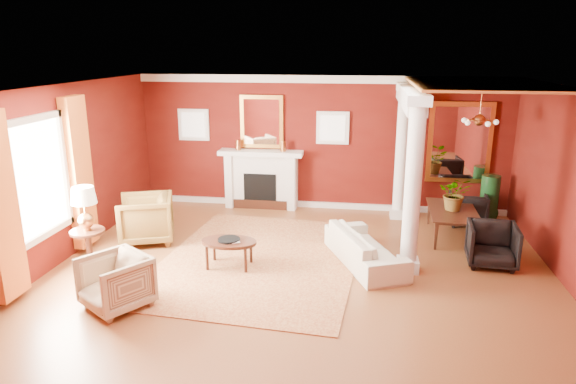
% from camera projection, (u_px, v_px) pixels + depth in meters
% --- Properties ---
extents(ground, '(8.00, 8.00, 0.00)m').
position_uv_depth(ground, '(300.00, 272.00, 8.23)').
color(ground, brown).
rests_on(ground, ground).
extents(room_shell, '(8.04, 7.04, 2.92)m').
position_uv_depth(room_shell, '(301.00, 148.00, 7.68)').
color(room_shell, '#59130C').
rests_on(room_shell, ground).
extents(fireplace, '(1.85, 0.42, 1.29)m').
position_uv_depth(fireplace, '(261.00, 179.00, 11.39)').
color(fireplace, white).
rests_on(fireplace, ground).
extents(overmantel_mirror, '(0.95, 0.07, 1.15)m').
position_uv_depth(overmantel_mirror, '(262.00, 122.00, 11.18)').
color(overmantel_mirror, gold).
rests_on(overmantel_mirror, fireplace).
extents(flank_window_left, '(0.70, 0.07, 0.70)m').
position_uv_depth(flank_window_left, '(194.00, 125.00, 11.44)').
color(flank_window_left, white).
rests_on(flank_window_left, room_shell).
extents(flank_window_right, '(0.70, 0.07, 0.70)m').
position_uv_depth(flank_window_right, '(333.00, 128.00, 11.00)').
color(flank_window_right, white).
rests_on(flank_window_right, room_shell).
extents(left_window, '(0.21, 2.55, 2.60)m').
position_uv_depth(left_window, '(43.00, 186.00, 7.83)').
color(left_window, white).
rests_on(left_window, room_shell).
extents(column_front, '(0.36, 0.36, 2.80)m').
position_uv_depth(column_front, '(413.00, 185.00, 7.88)').
color(column_front, white).
rests_on(column_front, ground).
extents(column_back, '(0.36, 0.36, 2.80)m').
position_uv_depth(column_back, '(402.00, 151.00, 10.45)').
color(column_back, white).
rests_on(column_back, ground).
extents(header_beam, '(0.30, 3.20, 0.32)m').
position_uv_depth(header_beam, '(410.00, 97.00, 9.08)').
color(header_beam, white).
rests_on(header_beam, column_front).
extents(amber_ceiling, '(2.30, 3.40, 0.04)m').
position_uv_depth(amber_ceiling, '(481.00, 84.00, 8.70)').
color(amber_ceiling, '#EA9344').
rests_on(amber_ceiling, room_shell).
extents(dining_mirror, '(1.30, 0.07, 1.70)m').
position_uv_depth(dining_mirror, '(460.00, 143.00, 10.68)').
color(dining_mirror, gold).
rests_on(dining_mirror, room_shell).
extents(chandelier, '(0.60, 0.62, 0.75)m').
position_uv_depth(chandelier, '(479.00, 120.00, 8.92)').
color(chandelier, '#B77439').
rests_on(chandelier, room_shell).
extents(crown_trim, '(8.00, 0.08, 0.16)m').
position_uv_depth(crown_trim, '(322.00, 79.00, 10.75)').
color(crown_trim, white).
rests_on(crown_trim, room_shell).
extents(base_trim, '(8.00, 0.08, 0.12)m').
position_uv_depth(base_trim, '(320.00, 205.00, 11.51)').
color(base_trim, white).
rests_on(base_trim, ground).
extents(rug, '(3.51, 4.49, 0.02)m').
position_uv_depth(rug, '(261.00, 259.00, 8.68)').
color(rug, maroon).
rests_on(rug, ground).
extents(sofa, '(1.29, 1.99, 0.75)m').
position_uv_depth(sofa, '(365.00, 242.00, 8.45)').
color(sofa, beige).
rests_on(sofa, ground).
extents(armchair_leopard, '(1.13, 1.17, 0.96)m').
position_uv_depth(armchair_leopard, '(146.00, 217.00, 9.40)').
color(armchair_leopard, black).
rests_on(armchair_leopard, ground).
extents(armchair_stripe, '(1.08, 1.07, 0.82)m').
position_uv_depth(armchair_stripe, '(115.00, 280.00, 7.01)').
color(armchair_stripe, tan).
rests_on(armchair_stripe, ground).
extents(coffee_table, '(0.90, 0.90, 0.46)m').
position_uv_depth(coffee_table, '(229.00, 243.00, 8.30)').
color(coffee_table, black).
rests_on(coffee_table, ground).
extents(coffee_book, '(0.17, 0.09, 0.25)m').
position_uv_depth(coffee_book, '(228.00, 235.00, 8.20)').
color(coffee_book, black).
rests_on(coffee_book, coffee_table).
extents(side_table, '(0.54, 0.54, 1.36)m').
position_uv_depth(side_table, '(85.00, 215.00, 8.17)').
color(side_table, black).
rests_on(side_table, ground).
extents(dining_table, '(0.58, 1.55, 0.86)m').
position_uv_depth(dining_table, '(454.00, 216.00, 9.61)').
color(dining_table, black).
rests_on(dining_table, ground).
extents(dining_chair_near, '(0.81, 0.77, 0.78)m').
position_uv_depth(dining_chair_near, '(492.00, 243.00, 8.38)').
color(dining_chair_near, black).
rests_on(dining_chair_near, ground).
extents(dining_chair_far, '(0.75, 0.71, 0.73)m').
position_uv_depth(dining_chair_far, '(468.00, 207.00, 10.34)').
color(dining_chair_far, black).
rests_on(dining_chair_far, ground).
extents(green_urn, '(0.41, 0.41, 0.99)m').
position_uv_depth(green_urn, '(489.00, 204.00, 10.48)').
color(green_urn, '#123917').
rests_on(green_urn, ground).
extents(potted_plant, '(0.66, 0.71, 0.50)m').
position_uv_depth(potted_plant, '(456.00, 181.00, 9.41)').
color(potted_plant, '#26591E').
rests_on(potted_plant, dining_table).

